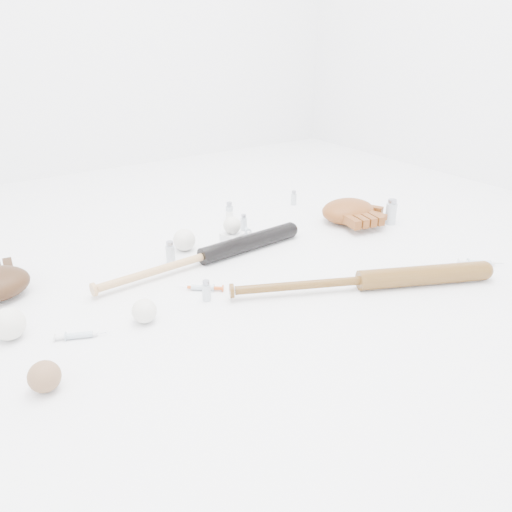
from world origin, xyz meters
TOP-DOWN VIEW (x-y plane):
  - bat_dark at (-0.10, 0.14)m, footprint 0.79×0.11m
  - bat_wood at (0.21, -0.27)m, footprint 0.78×0.40m
  - glove_tan at (0.56, 0.16)m, footprint 0.30×0.30m
  - pedestal at (0.07, 0.24)m, footprint 0.08×0.08m
  - baseball_on_pedestal at (0.07, 0.24)m, footprint 0.06×0.06m
  - baseball_left at (-0.70, 0.04)m, footprint 0.08×0.08m
  - baseball_upper at (-0.10, 0.28)m, footprint 0.08×0.08m
  - baseball_mid at (-0.39, -0.08)m, footprint 0.07×0.07m
  - baseball_aged at (-0.67, -0.22)m, footprint 0.07×0.07m
  - syringe_0 at (-0.56, -0.06)m, footprint 0.14×0.08m
  - syringe_1 at (-0.19, -0.01)m, footprint 0.13×0.11m
  - syringe_2 at (0.18, 0.31)m, footprint 0.07×0.15m
  - syringe_3 at (0.64, -0.37)m, footprint 0.14×0.12m
  - vial_0 at (0.19, 0.44)m, footprint 0.03×0.03m
  - vial_1 at (0.17, 0.32)m, footprint 0.02×0.02m
  - vial_2 at (-0.18, 0.21)m, footprint 0.03×0.03m
  - vial_3 at (0.69, 0.06)m, footprint 0.04×0.04m
  - vial_4 at (-0.20, -0.07)m, footprint 0.02×0.02m
  - vial_5 at (0.52, 0.45)m, footprint 0.02×0.02m

SIDE VIEW (x-z plane):
  - syringe_0 at x=-0.56m, z-range 0.00..0.02m
  - syringe_1 at x=-0.19m, z-range 0.00..0.02m
  - syringe_2 at x=0.18m, z-range 0.00..0.02m
  - syringe_3 at x=0.64m, z-range 0.00..0.02m
  - pedestal at x=0.07m, z-range 0.00..0.04m
  - bat_dark at x=-0.10m, z-range 0.00..0.06m
  - bat_wood at x=0.21m, z-range 0.00..0.06m
  - vial_4 at x=-0.20m, z-range 0.00..0.06m
  - vial_1 at x=0.17m, z-range 0.00..0.06m
  - vial_5 at x=0.52m, z-range 0.00..0.06m
  - baseball_mid at x=-0.39m, z-range 0.00..0.07m
  - baseball_aged at x=-0.67m, z-range 0.00..0.07m
  - vial_2 at x=-0.18m, z-range 0.00..0.07m
  - vial_0 at x=0.19m, z-range 0.00..0.07m
  - baseball_upper at x=-0.10m, z-range 0.00..0.08m
  - baseball_left at x=-0.70m, z-range 0.00..0.08m
  - glove_tan at x=0.56m, z-range 0.00..0.09m
  - vial_3 at x=0.69m, z-range 0.00..0.10m
  - baseball_on_pedestal at x=0.07m, z-range 0.04..0.10m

